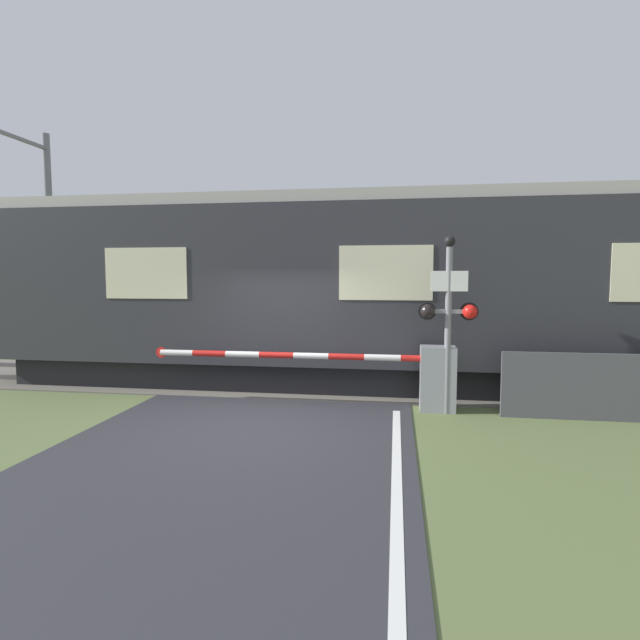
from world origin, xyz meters
name	(u,v)px	position (x,y,z in m)	size (l,w,h in m)	color
ground_plane	(257,423)	(0.00, 0.00, 0.00)	(80.00, 80.00, 0.00)	#5B6B3D
track_bed	(296,382)	(0.00, 3.09, 0.02)	(36.00, 3.20, 0.13)	#666056
train	(387,291)	(1.97, 3.09, 2.03)	(17.06, 2.77, 3.97)	black
crossing_barrier	(412,374)	(2.45, 1.23, 0.63)	(5.51, 0.44, 1.13)	gray
signal_post	(448,313)	(3.04, 1.05, 1.72)	(0.99, 0.26, 3.01)	gray
catenary_pole	(49,243)	(-7.42, 5.19, 3.28)	(0.20, 1.90, 6.26)	slate
roadside_fence	(599,387)	(5.43, 0.98, 0.55)	(3.04, 0.06, 1.10)	#4C4C51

